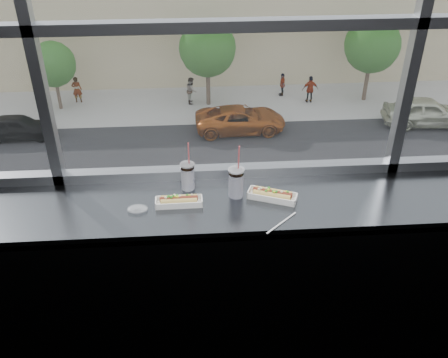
{
  "coord_description": "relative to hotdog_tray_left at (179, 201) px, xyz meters",
  "views": [
    {
      "loc": [
        -0.21,
        -1.04,
        2.71
      ],
      "look_at": [
        -0.05,
        1.23,
        1.25
      ],
      "focal_mm": 40.0,
      "sensor_mm": 36.0,
      "label": 1
    }
  ],
  "objects": [
    {
      "name": "car_far_b",
      "position": [
        2.96,
        24.29,
        -11.08
      ],
      "size": [
        2.66,
        5.99,
        1.97
      ],
      "primitive_type": "imported",
      "rotation": [
        0.0,
        0.0,
        1.61
      ],
      "color": "#97400D",
      "rests_on": "street_asphalt"
    },
    {
      "name": "pedestrian_b",
      "position": [
        0.14,
        28.6,
        -11.03
      ],
      "size": [
        0.7,
        0.94,
        2.11
      ],
      "primitive_type": "imported",
      "rotation": [
        0.0,
        0.0,
        1.57
      ],
      "color": "#66605B",
      "rests_on": "far_sidewalk"
    },
    {
      "name": "loose_straw",
      "position": [
        0.54,
        -0.21,
        -0.02
      ],
      "size": [
        0.19,
        0.17,
        0.01
      ],
      "primitive_type": "cylinder",
      "rotation": [
        0.0,
        1.57,
        0.75
      ],
      "color": "white",
      "rests_on": "counter"
    },
    {
      "name": "car_far_c",
      "position": [
        14.21,
        24.29,
        -10.91
      ],
      "size": [
        3.44,
        7.12,
        2.3
      ],
      "primitive_type": "imported",
      "rotation": [
        0.0,
        0.0,
        1.49
      ],
      "color": "beige",
      "rests_on": "street_asphalt"
    },
    {
      "name": "tree_right",
      "position": [
        11.74,
        28.29,
        -8.36
      ],
      "size": [
        3.56,
        3.56,
        5.56
      ],
      "color": "#47382B",
      "rests_on": "far_sidewalk"
    },
    {
      "name": "far_sidewalk",
      "position": [
        0.3,
        28.29,
        -12.11
      ],
      "size": [
        80.0,
        6.0,
        0.04
      ],
      "primitive_type": "cube",
      "color": "#9C9A98",
      "rests_on": "plaza_ground"
    },
    {
      "name": "car_near_c",
      "position": [
        -0.83,
        16.29,
        -11.03
      ],
      "size": [
        2.59,
        6.21,
        2.07
      ],
      "primitive_type": "imported",
      "rotation": [
        0.0,
        0.0,
        1.57
      ],
      "color": "maroon",
      "rests_on": "street_asphalt"
    },
    {
      "name": "counter",
      "position": [
        0.3,
        0.01,
        -0.06
      ],
      "size": [
        6.0,
        0.55,
        0.06
      ],
      "primitive_type": "cube",
      "color": "#515559",
      "rests_on": "ground"
    },
    {
      "name": "hotdog_tray_left",
      "position": [
        0.0,
        0.0,
        0.0
      ],
      "size": [
        0.26,
        0.09,
        0.06
      ],
      "rotation": [
        0.0,
        0.0,
        0.01
      ],
      "color": "white",
      "rests_on": "counter"
    },
    {
      "name": "wrapper",
      "position": [
        -0.23,
        -0.04,
        -0.01
      ],
      "size": [
        0.11,
        0.08,
        0.03
      ],
      "primitive_type": "ellipsoid",
      "color": "silver",
      "rests_on": "counter"
    },
    {
      "name": "plaza_ground",
      "position": [
        0.3,
        43.79,
        -12.13
      ],
      "size": [
        120.0,
        120.0,
        0.0
      ],
      "primitive_type": "plane",
      "color": "#9C9A98",
      "rests_on": "ground"
    },
    {
      "name": "car_near_d",
      "position": [
        5.51,
        16.29,
        -11.07
      ],
      "size": [
        2.66,
        6.06,
        2.0
      ],
      "primitive_type": "imported",
      "rotation": [
        0.0,
        0.0,
        1.6
      ],
      "color": "white",
      "rests_on": "street_asphalt"
    },
    {
      "name": "far_building",
      "position": [
        0.3,
        38.29,
        -8.13
      ],
      "size": [
        50.0,
        14.0,
        8.0
      ],
      "primitive_type": "cube",
      "color": "tan",
      "rests_on": "plaza_ground"
    },
    {
      "name": "car_far_a",
      "position": [
        -9.9,
        24.29,
        -11.13
      ],
      "size": [
        2.45,
        5.65,
        1.87
      ],
      "primitive_type": "imported",
      "rotation": [
        0.0,
        0.0,
        1.59
      ],
      "color": "black",
      "rests_on": "street_asphalt"
    },
    {
      "name": "car_near_b",
      "position": [
        -6.79,
        16.29,
        -10.97
      ],
      "size": [
        3.12,
        6.72,
        2.19
      ],
      "primitive_type": "imported",
      "rotation": [
        0.0,
        0.0,
        1.63
      ],
      "color": "#303030",
      "rests_on": "street_asphalt"
    },
    {
      "name": "tree_center",
      "position": [
        1.24,
        28.29,
        -8.33
      ],
      "size": [
        3.59,
        3.59,
        5.6
      ],
      "color": "#47382B",
      "rests_on": "far_sidewalk"
    },
    {
      "name": "pedestrian_d",
      "position": [
        7.97,
        28.14,
        -11.0
      ],
      "size": [
        0.96,
        0.72,
        2.17
      ],
      "primitive_type": "imported",
      "rotation": [
        0.0,
        0.0,
        3.14
      ],
      "color": "#66605B",
      "rests_on": "far_sidewalk"
    },
    {
      "name": "wall_back_lower",
      "position": [
        0.3,
        0.29,
        -0.58
      ],
      "size": [
        6.0,
        0.0,
        6.0
      ],
      "primitive_type": "plane",
      "rotation": [
        1.57,
        0.0,
        0.0
      ],
      "color": "black",
      "rests_on": "ground"
    },
    {
      "name": "soda_cup_right",
      "position": [
        0.32,
        0.07,
        0.07
      ],
      "size": [
        0.09,
        0.09,
        0.33
      ],
      "color": "white",
      "rests_on": "counter"
    },
    {
      "name": "soda_cup_left",
      "position": [
        0.05,
        0.16,
        0.06
      ],
      "size": [
        0.08,
        0.08,
        0.31
      ],
      "color": "white",
      "rests_on": "counter"
    },
    {
      "name": "pedestrian_c",
      "position": [
        6.32,
        29.42,
        -11.14
      ],
      "size": [
        0.63,
        0.84,
        1.89
      ],
      "primitive_type": "imported",
      "rotation": [
        0.0,
        0.0,
        4.71
      ],
      "color": "#66605B",
      "rests_on": "far_sidewalk"
    },
    {
      "name": "hotdog_tray_right",
      "position": [
        0.52,
        0.02,
        0.0
      ],
      "size": [
        0.29,
        0.18,
        0.07
      ],
      "rotation": [
        0.0,
        0.0,
        -0.37
      ],
      "color": "white",
      "rests_on": "counter"
    },
    {
      "name": "counter_fascia",
      "position": [
        0.3,
        -0.24,
        -0.58
      ],
      "size": [
        6.0,
        0.04,
        1.04
      ],
      "primitive_type": "cube",
      "color": "#515559",
      "rests_on": "ground"
    },
    {
      "name": "pedestrian_a",
      "position": [
        -7.41,
        29.25,
        -11.03
      ],
      "size": [
        0.94,
        0.71,
        2.12
      ],
      "primitive_type": "imported",
      "rotation": [
        0.0,
        0.0,
        3.14
      ],
      "color": "#66605B",
      "rests_on": "far_sidewalk"
    },
    {
      "name": "tree_left",
      "position": [
        -8.39,
        28.29,
        -9.11
      ],
      "size": [
        2.85,
        2.85,
        4.45
      ],
      "color": "#47382B",
      "rests_on": "far_sidewalk"
    },
    {
      "name": "street_asphalt",
      "position": [
        0.3,
        20.29,
        -12.1
      ],
      "size": [
        80.0,
        10.0,
        0.06
      ],
      "primitive_type": "cube",
      "color": "black",
      "rests_on": "plaza_ground"
    }
  ]
}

